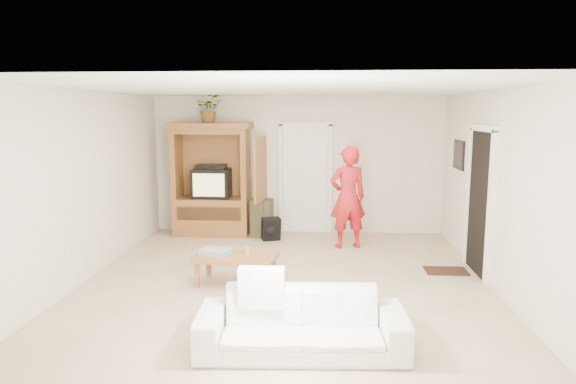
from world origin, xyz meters
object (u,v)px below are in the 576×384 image
object	(u,v)px
man	(348,197)
sofa	(302,323)
armoire	(213,187)
coffee_table	(236,259)

from	to	relation	value
man	sofa	world-z (taller)	man
armoire	sofa	distance (m)	5.12
coffee_table	armoire	bearing A→B (deg)	115.46
sofa	coffee_table	bearing A→B (deg)	114.02
sofa	coffee_table	distance (m)	2.14
man	coffee_table	bearing A→B (deg)	35.94
sofa	coffee_table	world-z (taller)	sofa
armoire	man	world-z (taller)	armoire
man	coffee_table	size ratio (longest dim) A/B	1.52
armoire	man	size ratio (longest dim) A/B	1.21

